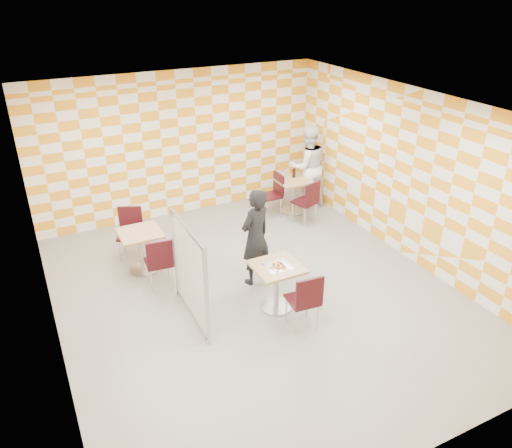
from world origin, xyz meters
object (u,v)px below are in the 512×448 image
at_px(second_table, 293,190).
at_px(chair_main_front, 306,298).
at_px(soda_bottle, 294,173).
at_px(man_white, 307,166).
at_px(empty_table, 141,244).
at_px(chair_empty_far, 130,228).
at_px(partition, 190,273).
at_px(main_table, 277,279).
at_px(man_dark, 255,237).
at_px(chair_second_front, 308,199).
at_px(chair_empty_near, 159,260).
at_px(chair_second_side, 274,191).
at_px(sport_bottle, 283,175).

distance_m(second_table, chair_main_front, 4.02).
bearing_deg(chair_main_front, soda_bottle, 61.95).
relative_size(man_white, soda_bottle, 7.90).
height_order(empty_table, soda_bottle, soda_bottle).
xyz_separation_m(chair_empty_far, man_white, (4.01, 0.48, 0.36)).
distance_m(partition, soda_bottle, 4.27).
height_order(main_table, man_white, man_white).
xyz_separation_m(chair_main_front, partition, (-1.36, 0.97, 0.25)).
relative_size(chair_empty_far, soda_bottle, 4.02).
xyz_separation_m(chair_empty_far, man_dark, (1.62, -1.78, 0.28)).
xyz_separation_m(empty_table, chair_empty_far, (-0.03, 0.62, 0.04)).
distance_m(empty_table, chair_main_front, 3.11).
bearing_deg(chair_second_front, partition, -148.73).
bearing_deg(chair_empty_far, chair_empty_near, -83.85).
relative_size(man_dark, man_white, 0.91).
relative_size(empty_table, chair_second_side, 0.81).
height_order(chair_empty_far, sport_bottle, sport_bottle).
distance_m(chair_empty_near, man_dark, 1.58).
distance_m(chair_second_side, man_white, 0.96).
relative_size(second_table, chair_second_front, 0.81).
bearing_deg(main_table, chair_main_front, -80.55).
distance_m(empty_table, man_white, 4.14).
distance_m(chair_empty_near, sport_bottle, 3.70).
xyz_separation_m(second_table, chair_second_front, (-0.01, -0.62, 0.04)).
bearing_deg(main_table, soda_bottle, 55.60).
distance_m(empty_table, man_dark, 2.00).
bearing_deg(chair_second_front, chair_empty_far, 174.78).
height_order(empty_table, chair_main_front, chair_main_front).
height_order(main_table, empty_table, same).
height_order(chair_main_front, chair_second_front, same).
height_order(chair_main_front, chair_empty_far, same).
bearing_deg(partition, soda_bottle, 39.11).
bearing_deg(partition, chair_empty_far, 98.05).
bearing_deg(man_dark, partition, 1.26).
distance_m(man_dark, soda_bottle, 2.97).
relative_size(chair_empty_far, man_white, 0.51).
bearing_deg(man_white, soda_bottle, 16.94).
height_order(partition, sport_bottle, partition).
relative_size(chair_second_side, partition, 0.60).
distance_m(chair_main_front, man_dark, 1.50).
bearing_deg(empty_table, chair_empty_far, 92.92).
xyz_separation_m(chair_second_side, chair_empty_far, (-3.13, -0.35, 0.00)).
height_order(main_table, chair_second_side, chair_second_side).
xyz_separation_m(second_table, chair_main_front, (-1.88, -3.55, 0.04)).
height_order(second_table, man_white, man_white).
height_order(empty_table, partition, partition).
height_order(partition, man_dark, man_dark).
bearing_deg(empty_table, sport_bottle, 17.61).
relative_size(main_table, chair_second_front, 0.81).
xyz_separation_m(chair_second_side, sport_bottle, (0.25, 0.10, 0.29)).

